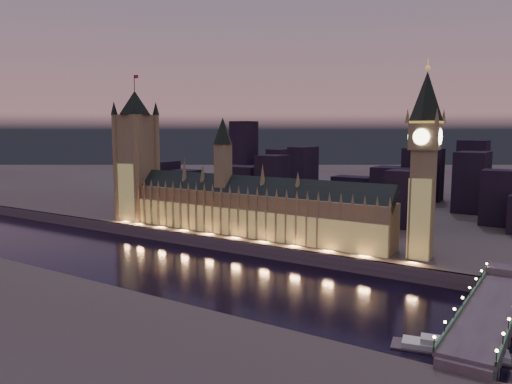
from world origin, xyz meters
The scene contains 9 objects.
ground_plane centered at (0.00, 0.00, 0.00)m, with size 2000.00×2000.00×0.00m, color black.
north_bank centered at (0.00, 520.00, 4.00)m, with size 2000.00×960.00×8.00m, color #503834.
embankment_wall centered at (0.00, 41.00, 4.00)m, with size 2000.00×2.50×8.00m, color #573F4E.
palace_of_westminster centered at (-7.36, 61.74, 26.37)m, with size 202.00×22.38×78.00m.
victoria_tower centered at (-110.00, 61.92, 62.95)m, with size 31.68×31.68×111.17m.
elizabeth_tower centered at (108.00, 61.92, 67.49)m, with size 18.00×18.00×106.77m.
westminster_bridge centered at (153.24, -3.45, 5.99)m, with size 18.30×113.00×15.90m.
river_boat centered at (145.54, -33.64, 1.56)m, with size 43.55×18.36×4.50m.
city_backdrop centered at (36.53, 248.27, 30.60)m, with size 452.80×215.63×80.18m.
Camera 1 is at (178.11, -211.11, 77.60)m, focal length 35.00 mm.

